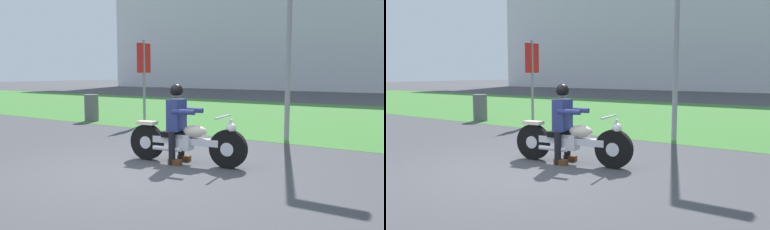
# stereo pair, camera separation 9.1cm
# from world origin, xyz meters

# --- Properties ---
(ground) EXTENTS (120.00, 120.00, 0.00)m
(ground) POSITION_xyz_m (0.00, 0.00, 0.00)
(ground) COLOR #424247
(grass_verge) EXTENTS (60.00, 12.00, 0.01)m
(grass_verge) POSITION_xyz_m (0.00, 9.94, 0.00)
(grass_verge) COLOR #3D7533
(grass_verge) RESTS_ON ground
(stadium_facade) EXTENTS (52.62, 8.00, 15.20)m
(stadium_facade) POSITION_xyz_m (-2.32, 33.19, 7.60)
(stadium_facade) COLOR silver
(stadium_facade) RESTS_ON ground
(motorcycle_lead) EXTENTS (2.25, 0.69, 0.89)m
(motorcycle_lead) POSITION_xyz_m (0.41, 1.06, 0.40)
(motorcycle_lead) COLOR black
(motorcycle_lead) RESTS_ON ground
(rider_lead) EXTENTS (0.59, 0.51, 1.41)m
(rider_lead) POSITION_xyz_m (0.25, 1.04, 0.82)
(rider_lead) COLOR black
(rider_lead) RESTS_ON ground
(trash_can) EXTENTS (0.46, 0.46, 0.89)m
(trash_can) POSITION_xyz_m (-5.73, 4.44, 0.44)
(trash_can) COLOR #595E5B
(trash_can) RESTS_ON ground
(sign_banner) EXTENTS (0.08, 0.60, 2.60)m
(sign_banner) POSITION_xyz_m (-3.74, 4.80, 1.72)
(sign_banner) COLOR gray
(sign_banner) RESTS_ON ground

